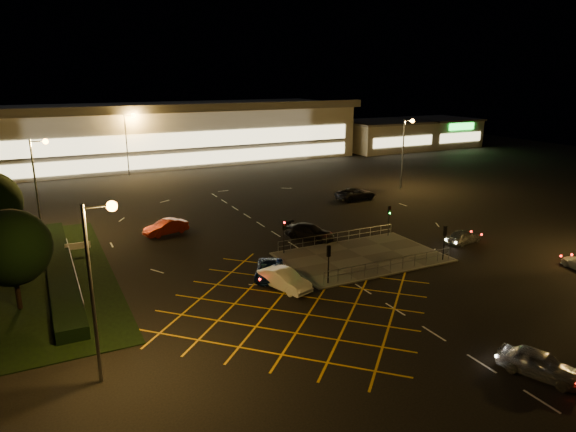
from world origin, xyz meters
name	(u,v)px	position (x,y,z in m)	size (l,w,h in m)	color
ground	(332,254)	(0.00, 0.00, 0.00)	(180.00, 180.00, 0.00)	black
pedestrian_island	(362,257)	(2.00, -2.00, 0.06)	(14.00, 9.00, 0.12)	#4C4944
hedge	(60,268)	(-23.00, 6.00, 0.50)	(2.00, 26.00, 1.00)	black
supermarket	(167,132)	(0.00, 61.95, 5.31)	(72.00, 26.50, 10.50)	beige
retail_unit_a	(383,135)	(46.00, 53.97, 3.21)	(18.80, 14.80, 6.35)	beige
retail_unit_b	(439,132)	(62.00, 53.96, 3.22)	(14.80, 14.80, 6.35)	beige
streetlight_sw	(98,268)	(-21.56, -12.00, 6.56)	(1.78, 0.56, 10.03)	slate
streetlight_nw	(39,174)	(-23.56, 18.00, 6.56)	(1.78, 0.56, 10.03)	slate
streetlight_ne	(406,144)	(24.44, 20.00, 6.56)	(1.78, 0.56, 10.03)	slate
streetlight_far_left	(129,136)	(-9.56, 48.00, 6.56)	(1.78, 0.56, 10.03)	slate
streetlight_far_right	(333,124)	(30.44, 50.00, 6.56)	(1.78, 0.56, 10.03)	slate
signal_sw	(329,257)	(-4.00, -5.99, 2.37)	(0.28, 0.30, 3.15)	black
signal_se	(445,236)	(8.00, -5.99, 2.37)	(0.28, 0.30, 3.15)	black
signal_nw	(284,230)	(-4.00, 1.99, 2.37)	(0.28, 0.30, 3.15)	black
signal_ne	(389,215)	(8.00, 1.99, 2.37)	(0.28, 0.30, 3.15)	black
tree_e	(11,248)	(-26.00, 0.00, 4.64)	(5.40, 5.40, 7.35)	black
car_near_silver	(539,364)	(-0.15, -22.29, 0.75)	(1.76, 4.38, 1.49)	silver
car_queue_white	(284,280)	(-7.50, -5.21, 0.78)	(1.64, 4.71, 1.55)	white
car_left_blue	(269,270)	(-7.60, -2.55, 0.66)	(2.18, 4.73, 1.31)	#0D1E4E
car_far_dkgrey	(310,232)	(0.39, 5.00, 0.75)	(2.11, 5.19, 1.51)	black
car_right_silver	(464,237)	(13.31, -3.15, 0.71)	(1.67, 4.16, 1.42)	#B8BBBF
car_circ_red	(166,227)	(-12.33, 13.09, 0.77)	(1.63, 4.68, 1.54)	maroon
car_east_grey	(356,194)	(14.13, 17.17, 0.77)	(2.57, 5.57, 1.55)	black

